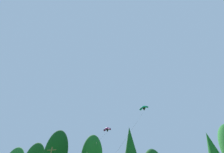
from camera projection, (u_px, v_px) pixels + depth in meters
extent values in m
cone|color=#144719|center=(131.00, 151.00, 33.88)|extent=(4.84, 4.84, 10.89)
cube|color=brown|center=(52.00, 150.00, 32.13)|extent=(2.20, 0.14, 0.14)
ellipsoid|color=#D12893|center=(107.00, 129.00, 35.82)|extent=(1.41, 1.08, 0.68)
ellipsoid|color=#66144C|center=(110.00, 129.00, 35.37)|extent=(0.70, 0.79, 0.77)
ellipsoid|color=#66144C|center=(105.00, 130.00, 36.00)|extent=(0.83, 0.78, 0.77)
cone|color=black|center=(107.00, 131.00, 35.58)|extent=(0.87, 0.87, 0.60)
cylinder|color=black|center=(88.00, 151.00, 25.09)|extent=(1.49, 18.04, 11.57)
ellipsoid|color=teal|center=(144.00, 107.00, 36.55)|extent=(1.71, 1.47, 0.59)
ellipsoid|color=#0F666B|center=(147.00, 107.00, 35.87)|extent=(1.01, 0.91, 0.76)
ellipsoid|color=#0F666B|center=(141.00, 109.00, 36.90)|extent=(1.02, 1.00, 0.76)
cone|color=black|center=(144.00, 109.00, 36.24)|extent=(1.15, 1.15, 0.72)
cylinder|color=black|center=(130.00, 132.00, 23.77)|extent=(5.20, 20.58, 15.95)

